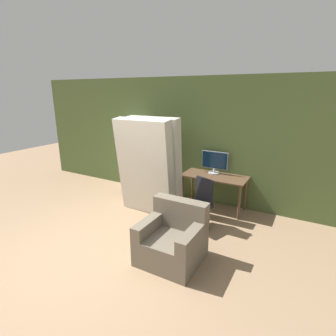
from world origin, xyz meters
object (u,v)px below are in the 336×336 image
Objects in this scene: mattress_far at (155,164)px; armchair at (173,239)px; monitor at (215,162)px; mattress_near at (145,167)px; office_chair at (198,208)px; bookshelf at (133,153)px.

mattress_far reaches higher than armchair.
monitor is 2.22m from armchair.
armchair is (0.15, -2.12, -0.65)m from monitor.
monitor is at bearing 33.43° from mattress_far.
mattress_near is 0.34m from mattress_far.
office_chair is 1.35m from mattress_far.
office_chair is (0.10, -1.06, -0.61)m from monitor.
mattress_near reaches higher than office_chair.
monitor is at bearing -0.08° from bookshelf.
armchair is (1.20, -1.43, -0.64)m from mattress_far.
bookshelf is (-2.24, 1.06, 0.55)m from office_chair.
office_chair is 0.47× the size of mattress_far.
mattress_far is at bearing 90.00° from mattress_near.
mattress_near is at bearing -90.00° from mattress_far.
armchair is at bearing -87.30° from office_chair.
mattress_near reaches higher than monitor.
armchair is at bearing -85.84° from monitor.
mattress_far is (-1.15, 0.37, 0.60)m from office_chair.
mattress_far reaches higher than office_chair.
office_chair is at bearing -1.40° from mattress_near.
armchair is (2.29, -2.12, -0.59)m from bookshelf.
bookshelf is at bearing 179.92° from monitor.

